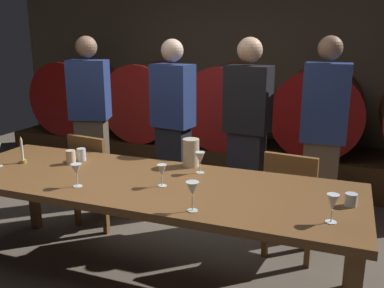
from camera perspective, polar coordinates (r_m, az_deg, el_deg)
ground_plane at (r=3.27m, az=-8.09°, el=-17.52°), size 8.67×8.67×0.00m
back_wall at (r=5.63m, az=6.65°, el=9.55°), size 6.67×0.24×2.46m
barrel_shelf at (r=5.31m, az=4.84°, el=-2.04°), size 6.00×0.90×0.41m
wine_barrel_far_left at (r=6.12m, az=-15.31°, el=6.38°), size 0.99×0.84×0.99m
wine_barrel_left at (r=5.53m, az=-5.76°, el=5.98°), size 0.99×0.84×0.99m
wine_barrel_center at (r=5.15m, az=4.96°, el=5.35°), size 0.99×0.84×0.99m
wine_barrel_right at (r=4.97m, az=17.01°, el=4.41°), size 0.99×0.84×0.99m
dining_table at (r=2.87m, az=-6.49°, el=-6.16°), size 2.87×0.95×0.78m
chair_left at (r=3.90m, az=-13.01°, el=-4.28°), size 0.45×0.45×0.88m
chair_right at (r=3.36m, az=13.54°, el=-7.45°), size 0.44×0.44×0.88m
guest_far_left at (r=4.35m, az=-13.72°, el=3.12°), size 0.43×0.34×1.73m
guest_center_left at (r=4.04m, az=-2.61°, el=2.46°), size 0.41×0.30×1.70m
guest_center_right at (r=3.68m, az=7.56°, el=1.32°), size 0.40×0.28×1.72m
guest_far_right at (r=3.78m, az=17.57°, el=1.14°), size 0.38×0.25×1.73m
candle_center at (r=3.44m, az=-22.32°, el=-1.48°), size 0.05×0.05×0.21m
pitcher at (r=3.10m, az=-0.15°, el=-1.18°), size 0.12×0.12×0.21m
wine_glass_left at (r=2.78m, az=-15.60°, el=-3.46°), size 0.07×0.07×0.15m
wine_glass_center_left at (r=2.70m, az=-4.16°, el=-3.74°), size 0.06×0.06×0.15m
wine_glass_center_right at (r=2.95m, az=1.12°, el=-2.00°), size 0.07×0.07×0.15m
wine_glass_right at (r=2.31m, az=0.06°, el=-6.26°), size 0.08×0.08×0.17m
wine_glass_far_right at (r=2.30m, az=18.77°, el=-7.70°), size 0.07×0.07×0.16m
cup_left at (r=3.30m, az=-16.33°, el=-1.74°), size 0.07×0.07×0.11m
cup_center at (r=3.37m, az=-14.96°, el=-1.40°), size 0.07×0.07×0.10m
cup_right at (r=2.58m, az=21.01°, el=-7.17°), size 0.07×0.07×0.08m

